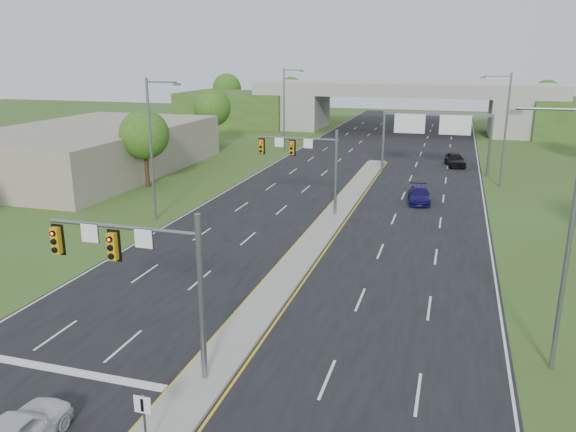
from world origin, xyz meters
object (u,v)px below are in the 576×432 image
Objects in this scene: overpass at (403,110)px; car_far_b at (419,195)px; signal_mast_near at (146,266)px; car_far_c at (455,160)px; sign_gantry at (435,126)px; keep_right_sign at (144,415)px; signal_mast_far at (308,157)px.

overpass is 49.01m from car_far_b.
car_far_c is (11.35, 49.84, -3.92)m from signal_mast_near.
sign_gantry reaches higher than car_far_c.
sign_gantry is 2.50× the size of car_far_c.
car_far_c is (9.09, 54.30, -0.71)m from keep_right_sign.
overpass reaches higher than keep_right_sign.
car_far_b is (8.49, 6.55, -4.04)m from signal_mast_far.
signal_mast_far is 27.59m from car_far_c.
keep_right_sign is at bearing -85.61° from signal_mast_far.
sign_gantry is at bearing -128.28° from car_far_c.
signal_mast_near is 0.60× the size of sign_gantry.
keep_right_sign reaches higher than car_far_c.
signal_mast_near is at bearing -101.25° from sign_gantry.
signal_mast_near reaches higher than keep_right_sign.
sign_gantry reaches higher than keep_right_sign.
signal_mast_far is 11.46m from car_far_b.
keep_right_sign is 36.54m from car_far_b.
car_far_b is (-0.45, -13.45, -4.56)m from sign_gantry.
signal_mast_near is at bearing -90.00° from signal_mast_far.
signal_mast_far reaches higher than car_far_c.
overpass is at bearing 91.39° from car_far_b.
signal_mast_near is 1.00× the size of signal_mast_far.
signal_mast_near is at bearing -114.75° from car_far_c.
signal_mast_near is 1.51× the size of car_far_c.
car_far_c is (2.40, 4.85, -4.43)m from sign_gantry.
signal_mast_near is 32.92m from car_far_b.
sign_gantry is at bearing 65.89° from signal_mast_far.
signal_mast_near reaches higher than car_far_c.
sign_gantry is at bearing -79.21° from overpass.
signal_mast_near reaches higher than car_far_b.
signal_mast_near is 45.88m from sign_gantry.
car_far_b is (6.23, 36.00, -0.84)m from keep_right_sign.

